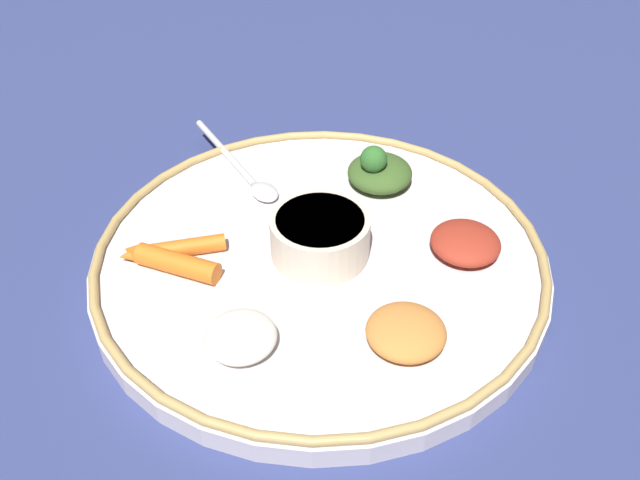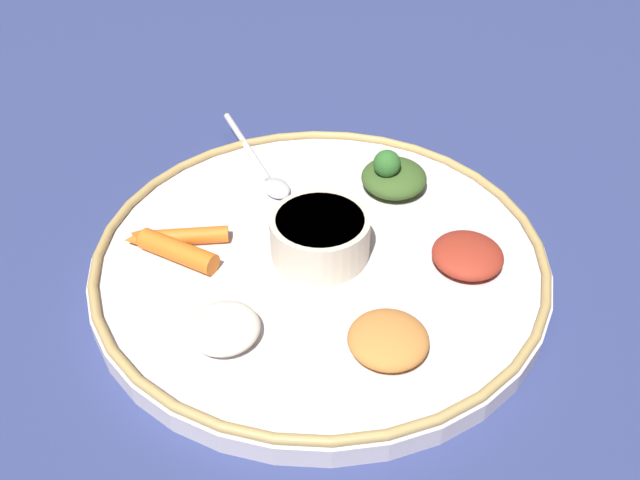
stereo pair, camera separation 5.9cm
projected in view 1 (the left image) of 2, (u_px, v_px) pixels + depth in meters
name	position (u px, v px, depth m)	size (l,w,h in m)	color
ground_plane	(320.00, 270.00, 0.61)	(2.40, 2.40, 0.00)	navy
platter	(320.00, 262.00, 0.60)	(0.39, 0.39, 0.02)	silver
platter_rim	(320.00, 251.00, 0.60)	(0.39, 0.39, 0.01)	tan
center_bowl	(320.00, 235.00, 0.58)	(0.08, 0.08, 0.04)	beige
spoon	(248.00, 171.00, 0.69)	(0.17, 0.02, 0.01)	silver
greens_pile	(379.00, 170.00, 0.66)	(0.09, 0.09, 0.05)	#385623
carrot_near_spoon	(174.00, 249.00, 0.59)	(0.04, 0.09, 0.01)	orange
carrot_outer	(171.00, 262.00, 0.57)	(0.08, 0.07, 0.02)	orange
mound_squash	(403.00, 334.00, 0.51)	(0.06, 0.06, 0.02)	#C67A38
mound_beet	(465.00, 243.00, 0.59)	(0.06, 0.06, 0.02)	maroon
mound_rice_white	(241.00, 337.00, 0.51)	(0.06, 0.05, 0.02)	silver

